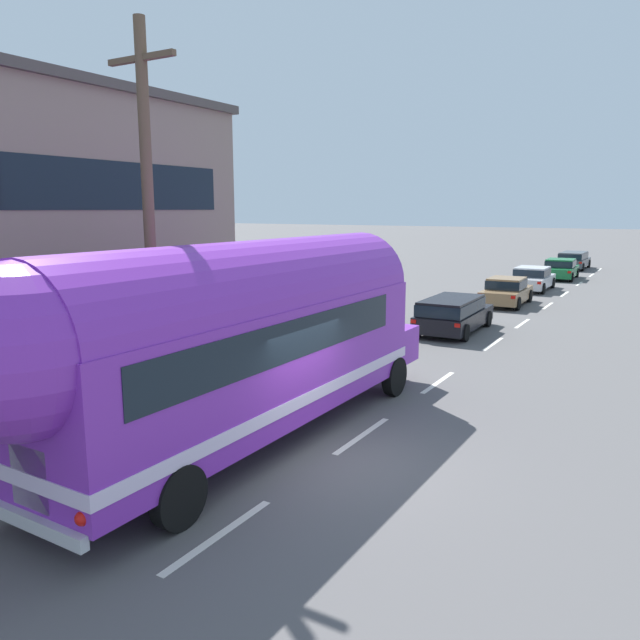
{
  "coord_description": "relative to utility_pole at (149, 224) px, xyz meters",
  "views": [
    {
      "loc": [
        5.48,
        -9.61,
        4.74
      ],
      "look_at": [
        -1.91,
        2.86,
        2.08
      ],
      "focal_mm": 34.24,
      "sensor_mm": 36.0,
      "label": 1
    }
  ],
  "objects": [
    {
      "name": "ground_plane",
      "position": [
        4.2,
        0.32,
        -4.42
      ],
      "size": [
        300.0,
        300.0,
        0.0
      ],
      "primitive_type": "plane",
      "color": "#565454"
    },
    {
      "name": "lane_markings",
      "position": [
        1.69,
        12.97,
        -4.42
      ],
      "size": [
        3.7,
        80.0,
        0.01
      ],
      "color": "silver",
      "rests_on": "ground"
    },
    {
      "name": "utility_pole",
      "position": [
        0.0,
        0.0,
        0.0
      ],
      "size": [
        1.8,
        0.24,
        8.5
      ],
      "color": "brown",
      "rests_on": "ground"
    },
    {
      "name": "painted_bus",
      "position": [
        2.41,
        -0.16,
        -2.12
      ],
      "size": [
        2.68,
        12.31,
        4.12
      ],
      "color": "purple",
      "rests_on": "ground"
    },
    {
      "name": "car_lead",
      "position": [
        2.27,
        13.27,
        -3.62
      ],
      "size": [
        2.08,
        4.75,
        1.37
      ],
      "color": "black",
      "rests_on": "ground"
    },
    {
      "name": "car_second",
      "position": [
        2.33,
        21.28,
        -3.69
      ],
      "size": [
        2.0,
        4.4,
        1.37
      ],
      "color": "olive",
      "rests_on": "ground"
    },
    {
      "name": "car_third",
      "position": [
        2.22,
        27.72,
        -3.69
      ],
      "size": [
        2.03,
        4.52,
        1.37
      ],
      "color": "silver",
      "rests_on": "ground"
    },
    {
      "name": "car_fourth",
      "position": [
        2.63,
        34.7,
        -3.68
      ],
      "size": [
        2.16,
        4.62,
        1.37
      ],
      "color": "#196633",
      "rests_on": "ground"
    },
    {
      "name": "car_fifth",
      "position": [
        2.32,
        42.51,
        -3.62
      ],
      "size": [
        2.02,
        4.81,
        1.37
      ],
      "color": "#474C51",
      "rests_on": "ground"
    }
  ]
}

